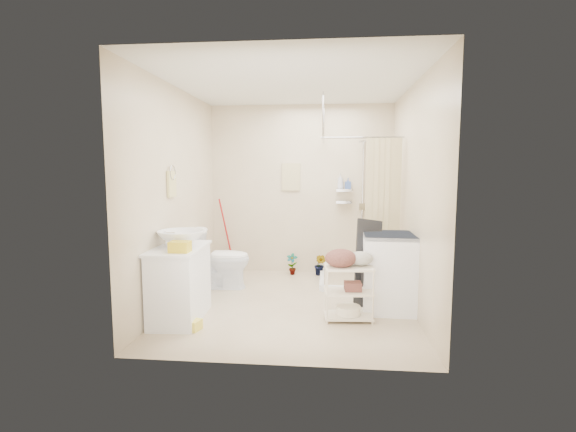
% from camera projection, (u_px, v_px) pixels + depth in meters
% --- Properties ---
extents(floor, '(3.20, 3.20, 0.00)m').
position_uv_depth(floor, '(292.00, 304.00, 5.05)').
color(floor, beige).
rests_on(floor, ground).
extents(ceiling, '(2.80, 3.20, 0.04)m').
position_uv_depth(ceiling, '(292.00, 83.00, 4.75)').
color(ceiling, silver).
rests_on(ceiling, ground).
extents(wall_back, '(2.80, 0.04, 2.60)m').
position_uv_depth(wall_back, '(301.00, 190.00, 6.48)').
color(wall_back, beige).
rests_on(wall_back, ground).
extents(wall_front, '(2.80, 0.04, 2.60)m').
position_uv_depth(wall_front, '(275.00, 210.00, 3.32)').
color(wall_front, beige).
rests_on(wall_front, ground).
extents(wall_left, '(0.04, 3.20, 2.60)m').
position_uv_depth(wall_left, '(177.00, 196.00, 5.03)').
color(wall_left, beige).
rests_on(wall_left, ground).
extents(wall_right, '(0.04, 3.20, 2.60)m').
position_uv_depth(wall_right, '(414.00, 197.00, 4.77)').
color(wall_right, beige).
rests_on(wall_right, ground).
extents(vanity, '(0.55, 0.92, 0.79)m').
position_uv_depth(vanity, '(180.00, 283.00, 4.50)').
color(vanity, white).
rests_on(vanity, ground).
extents(sink, '(0.53, 0.53, 0.17)m').
position_uv_depth(sink, '(181.00, 238.00, 4.49)').
color(sink, white).
rests_on(sink, vanity).
extents(counter_basket, '(0.20, 0.16, 0.11)m').
position_uv_depth(counter_basket, '(180.00, 247.00, 4.17)').
color(counter_basket, gold).
rests_on(counter_basket, vanity).
extents(floor_basket, '(0.32, 0.28, 0.15)m').
position_uv_depth(floor_basket, '(191.00, 323.00, 4.22)').
color(floor_basket, '#F2DF48').
rests_on(floor_basket, ground).
extents(toilet, '(0.82, 0.50, 0.82)m').
position_uv_depth(toilet, '(220.00, 258.00, 5.70)').
color(toilet, white).
rests_on(toilet, ground).
extents(mop, '(0.11, 0.11, 1.15)m').
position_uv_depth(mop, '(225.00, 235.00, 6.61)').
color(mop, '#AC1013').
rests_on(mop, ground).
extents(potted_plant_a, '(0.19, 0.14, 0.33)m').
position_uv_depth(potted_plant_a, '(292.00, 264.00, 6.42)').
color(potted_plant_a, brown).
rests_on(potted_plant_a, ground).
extents(potted_plant_b, '(0.23, 0.22, 0.33)m').
position_uv_depth(potted_plant_b, '(320.00, 265.00, 6.37)').
color(potted_plant_b, brown).
rests_on(potted_plant_b, ground).
extents(hanging_towel, '(0.28, 0.03, 0.42)m').
position_uv_depth(hanging_towel, '(291.00, 177.00, 6.46)').
color(hanging_towel, beige).
rests_on(hanging_towel, wall_back).
extents(towel_ring, '(0.04, 0.22, 0.34)m').
position_uv_depth(towel_ring, '(172.00, 182.00, 4.82)').
color(towel_ring, '#DFD384').
rests_on(towel_ring, wall_left).
extents(tp_holder, '(0.08, 0.12, 0.14)m').
position_uv_depth(tp_holder, '(183.00, 242.00, 5.15)').
color(tp_holder, white).
rests_on(tp_holder, wall_left).
extents(shower, '(1.10, 1.10, 2.10)m').
position_uv_depth(shower, '(358.00, 210.00, 5.89)').
color(shower, silver).
rests_on(shower, ground).
extents(shampoo_bottle_a, '(0.12, 0.12, 0.23)m').
position_uv_depth(shampoo_bottle_a, '(340.00, 181.00, 6.35)').
color(shampoo_bottle_a, silver).
rests_on(shampoo_bottle_a, shower).
extents(shampoo_bottle_b, '(0.09, 0.09, 0.17)m').
position_uv_depth(shampoo_bottle_b, '(348.00, 183.00, 6.32)').
color(shampoo_bottle_b, '#3C57A2').
rests_on(shampoo_bottle_b, shower).
extents(washing_machine, '(0.62, 0.64, 0.89)m').
position_uv_depth(washing_machine, '(389.00, 272.00, 4.80)').
color(washing_machine, white).
rests_on(washing_machine, ground).
extents(laundry_rack, '(0.53, 0.34, 0.71)m').
position_uv_depth(laundry_rack, '(349.00, 288.00, 4.47)').
color(laundry_rack, '#F4E7CD').
rests_on(laundry_rack, ground).
extents(ironing_board, '(0.32, 0.16, 1.07)m').
position_uv_depth(ironing_board, '(368.00, 263.00, 4.85)').
color(ironing_board, black).
rests_on(ironing_board, ground).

